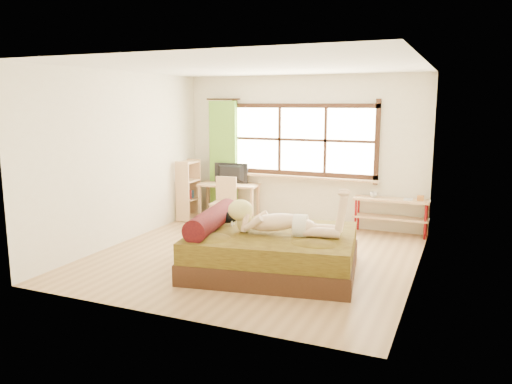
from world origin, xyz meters
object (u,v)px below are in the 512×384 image
at_px(woman, 282,210).
at_px(chair, 225,198).
at_px(bed, 269,250).
at_px(bookshelf, 188,190).
at_px(pipe_shelf, 392,208).
at_px(kitten, 227,216).
at_px(desk, 229,189).

height_order(woman, chair, woman).
height_order(bed, chair, chair).
distance_m(chair, bookshelf, 0.83).
bearing_deg(chair, pipe_shelf, 2.85).
bearing_deg(bed, kitten, 161.07).
bearing_deg(desk, chair, -82.95).
relative_size(desk, pipe_shelf, 0.94).
xyz_separation_m(pipe_shelf, bookshelf, (-3.74, -0.38, 0.12)).
distance_m(bed, pipe_shelf, 2.84).
height_order(kitten, pipe_shelf, kitten).
xyz_separation_m(woman, bookshelf, (-2.72, 2.22, -0.28)).
bearing_deg(desk, pipe_shelf, -4.41).
bearing_deg(kitten, bookshelf, 122.15).
relative_size(woman, chair, 1.70).
bearing_deg(desk, bookshelf, -167.13).
xyz_separation_m(bed, bookshelf, (-2.52, 2.18, 0.29)).
height_order(bed, kitten, bed).
distance_m(bed, bookshelf, 3.34).
relative_size(bed, pipe_shelf, 1.93).
height_order(woman, kitten, woman).
bearing_deg(bed, desk, 116.55).
bearing_deg(pipe_shelf, desk, -178.51).
xyz_separation_m(bed, kitten, (-0.67, 0.11, 0.37)).
relative_size(desk, bookshelf, 1.04).
bearing_deg(pipe_shelf, kitten, -128.45).
distance_m(woman, kitten, 0.90).
bearing_deg(bed, pipe_shelf, 54.82).
relative_size(woman, kitten, 4.67).
bearing_deg(bed, chair, 119.67).
distance_m(kitten, bookshelf, 2.77).
distance_m(desk, chair, 0.40).
height_order(kitten, desk, kitten).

